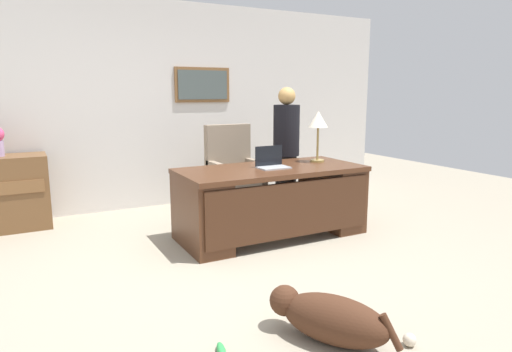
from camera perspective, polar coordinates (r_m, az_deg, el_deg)
The scene contains 10 objects.
ground_plane at distance 4.08m, azimuth -0.37°, elevation -11.35°, with size 12.00×12.00×0.00m, color #9E937F.
back_wall at distance 6.21m, azimuth -11.66°, elevation 8.82°, with size 7.00×0.16×2.70m.
desk at distance 4.75m, azimuth 2.12°, elevation -2.95°, with size 1.95×0.90×0.75m.
armchair at distance 5.67m, azimuth -2.92°, elevation 0.16°, with size 0.60×0.59×1.12m.
person_standing at distance 5.52m, azimuth 3.86°, elevation 3.19°, with size 0.32×0.32×1.58m.
dog_lying at distance 2.94m, azimuth 9.26°, elevation -17.36°, with size 0.61×0.77×0.30m.
laptop at distance 4.69m, azimuth 1.99°, elevation 1.74°, with size 0.32×0.22×0.22m.
desk_lamp at distance 5.10m, azimuth 7.92°, elevation 6.77°, with size 0.22×0.22×0.57m.
dog_toy_ball at distance 3.05m, azimuth 18.96°, elevation -19.12°, with size 0.08×0.08×0.08m, color beige.
dog_toy_bone at distance 2.84m, azimuth -4.43°, elevation -21.32°, with size 0.18×0.05×0.05m, color green.
Camera 1 is at (-1.75, -3.35, 1.53)m, focal length 31.41 mm.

